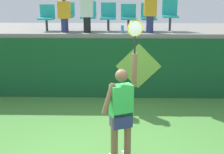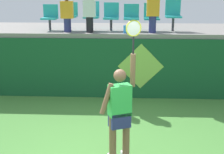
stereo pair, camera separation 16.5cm
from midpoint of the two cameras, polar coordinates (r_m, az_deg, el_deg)
The scene contains 15 objects.
court_back_wall at distance 8.80m, azimuth -1.39°, elevation 1.64°, with size 12.57×0.20×1.69m, color #144C28.
spectator_platform at distance 9.92m, azimuth -1.07°, elevation 8.61°, with size 12.57×2.73×0.12m, color gray.
tennis_player at distance 5.53m, azimuth 0.88°, elevation -6.03°, with size 0.71×0.39×2.52m.
water_bottle at distance 8.71m, azimuth 1.36°, elevation 8.69°, with size 0.08×0.08×0.22m, color #338CE5.
stadium_chair_0 at distance 9.52m, azimuth -12.29°, elevation 10.77°, with size 0.44×0.42×0.74m.
stadium_chair_1 at distance 9.39m, azimuth -8.77°, elevation 11.23°, with size 0.44×0.42×0.80m.
stadium_chair_2 at distance 9.31m, azimuth -4.81°, elevation 11.30°, with size 0.44×0.42×0.83m.
stadium_chair_3 at distance 9.27m, azimuth -1.18°, elevation 11.16°, with size 0.44×0.42×0.80m.
stadium_chair_4 at distance 9.26m, azimuth 2.51°, elevation 11.04°, with size 0.44×0.42×0.76m.
stadium_chair_5 at distance 9.29m, azimuth 6.17°, elevation 11.04°, with size 0.44×0.42×0.79m.
stadium_chair_6 at distance 9.36m, azimuth 10.02°, elevation 11.33°, with size 0.44×0.42×0.88m.
spectator_0 at distance 8.84m, azimuth 6.45°, elevation 12.04°, with size 0.34×0.21×1.18m.
spectator_1 at distance 8.83m, azimuth -5.15°, elevation 11.81°, with size 0.34×0.20×1.12m.
spectator_2 at distance 8.99m, azimuth -9.23°, elevation 11.40°, with size 0.34×0.20×1.03m.
wall_signage_mount at distance 8.95m, azimuth 4.18°, elevation -3.80°, with size 1.27×0.01×1.57m.
Camera 1 is at (0.32, -4.86, 3.03)m, focal length 50.17 mm.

